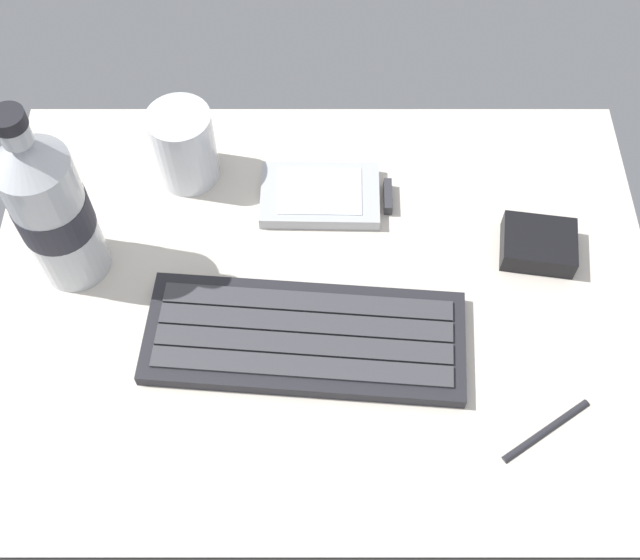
# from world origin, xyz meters

# --- Properties ---
(ground_plane) EXTENTS (0.64, 0.48, 0.03)m
(ground_plane) POSITION_xyz_m (0.00, -0.00, -0.01)
(ground_plane) COLOR beige
(keyboard) EXTENTS (0.30, 0.13, 0.02)m
(keyboard) POSITION_xyz_m (-0.01, -0.05, 0.01)
(keyboard) COLOR #232328
(keyboard) RESTS_ON ground_plane
(handheld_device) EXTENTS (0.13, 0.08, 0.02)m
(handheld_device) POSITION_xyz_m (0.01, 0.11, 0.01)
(handheld_device) COLOR #B7BABF
(handheld_device) RESTS_ON ground_plane
(juice_cup) EXTENTS (0.06, 0.06, 0.09)m
(juice_cup) POSITION_xyz_m (-0.14, 0.15, 0.04)
(juice_cup) COLOR silver
(juice_cup) RESTS_ON ground_plane
(water_bottle) EXTENTS (0.07, 0.07, 0.21)m
(water_bottle) POSITION_xyz_m (-0.24, 0.04, 0.09)
(water_bottle) COLOR silver
(water_bottle) RESTS_ON ground_plane
(charger_block) EXTENTS (0.08, 0.07, 0.02)m
(charger_block) POSITION_xyz_m (0.21, 0.05, 0.01)
(charger_block) COLOR black
(charger_block) RESTS_ON ground_plane
(stylus_pen) EXTENTS (0.08, 0.06, 0.01)m
(stylus_pen) POSITION_xyz_m (0.19, -0.13, 0.00)
(stylus_pen) COLOR #26262B
(stylus_pen) RESTS_ON ground_plane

